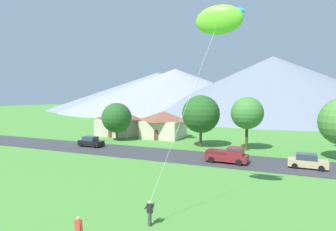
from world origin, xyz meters
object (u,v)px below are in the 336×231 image
tree_near_left (247,113)px  parked_car_black_mid_east (91,142)px  house_leftmost (119,122)px  tree_right_of_center (117,118)px  house_left_center (164,124)px  tree_center (201,114)px  parked_car_tan_west_end (307,161)px  kite_flyer_with_kite (218,22)px  pickup_truck_maroon_west_side (228,155)px  watcher_person (79,230)px

tree_near_left → parked_car_black_mid_east: tree_near_left is taller
house_leftmost → tree_right_of_center: (3.35, -6.10, 1.53)m
house_left_center → tree_center: size_ratio=0.95×
parked_car_tan_west_end → kite_flyer_with_kite: 21.52m
house_leftmost → pickup_truck_maroon_west_side: bearing=-30.9°
tree_right_of_center → parked_car_black_mid_east: size_ratio=1.67×
house_left_center → watcher_person: (11.32, -38.24, -1.91)m
house_leftmost → parked_car_black_mid_east: 13.75m
parked_car_tan_west_end → pickup_truck_maroon_west_side: 9.08m
kite_flyer_with_kite → house_left_center: bearing=119.7°
tree_center → watcher_person: tree_center is taller
house_left_center → parked_car_tan_west_end: bearing=-31.3°
tree_near_left → kite_flyer_with_kite: size_ratio=0.56×
kite_flyer_with_kite → tree_right_of_center: bearing=135.1°
house_leftmost → watcher_person: bearing=-60.4°
parked_car_tan_west_end → parked_car_black_mid_east: size_ratio=1.00×
house_leftmost → watcher_person: (21.44, -37.75, -1.92)m
kite_flyer_with_kite → parked_car_black_mid_east: bearing=145.4°
house_leftmost → tree_near_left: (27.12, -6.16, 3.00)m
tree_center → tree_right_of_center: 16.44m
pickup_truck_maroon_west_side → kite_flyer_with_kite: 19.52m
pickup_truck_maroon_west_side → house_left_center: bearing=134.6°
pickup_truck_maroon_west_side → house_leftmost: bearing=149.1°
parked_car_tan_west_end → pickup_truck_maroon_west_side: bearing=-174.2°
tree_near_left → parked_car_tan_west_end: 12.52m
house_leftmost → pickup_truck_maroon_west_side: 30.24m
house_leftmost → tree_center: tree_center is taller
house_left_center → tree_right_of_center: bearing=-135.8°
house_left_center → tree_center: (9.62, -6.67, 2.67)m
parked_car_black_mid_east → watcher_person: 30.66m
house_left_center → parked_car_black_mid_east: house_left_center is taller
house_left_center → tree_right_of_center: (-6.77, -6.59, 1.54)m
house_leftmost → parked_car_tan_west_end: 37.91m
house_leftmost → parked_car_tan_west_end: bearing=-22.7°
tree_right_of_center → pickup_truck_maroon_west_side: size_ratio=1.35×
parked_car_black_mid_east → kite_flyer_with_kite: kite_flyer_with_kite is taller
tree_center → watcher_person: size_ratio=5.14×
watcher_person → parked_car_black_mid_east: bearing=127.1°
house_leftmost → parked_car_black_mid_east: bearing=-77.5°
house_left_center → tree_center: tree_center is taller
house_leftmost → kite_flyer_with_kite: bearing=-47.6°
watcher_person → parked_car_tan_west_end: bearing=59.8°
pickup_truck_maroon_west_side → kite_flyer_with_kite: kite_flyer_with_kite is taller
watcher_person → kite_flyer_with_kite: bearing=49.9°
house_leftmost → kite_flyer_with_kite: 42.47m
tree_center → kite_flyer_with_kite: size_ratio=0.58×
house_leftmost → parked_car_black_mid_east: (2.94, -13.30, -1.93)m
tree_near_left → pickup_truck_maroon_west_side: bearing=-97.5°
tree_center → kite_flyer_with_kite: kite_flyer_with_kite is taller
parked_car_tan_west_end → kite_flyer_with_kite: bearing=-114.7°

